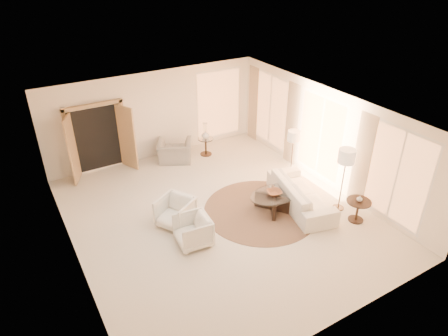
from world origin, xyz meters
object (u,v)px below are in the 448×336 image
end_table (358,207)px  side_vase (206,135)px  armchair_right (193,230)px  floor_lamp_far (346,159)px  coffee_table (274,200)px  side_table (206,145)px  bowl (274,193)px  end_vase (360,199)px  armchair_left (175,211)px  floor_lamp_near (294,138)px  sofa (301,194)px  accent_chair (175,148)px

end_table → side_vase: (-1.54, 5.14, 0.32)m
armchair_right → floor_lamp_far: 4.15m
armchair_right → coffee_table: armchair_right is taller
coffee_table → side_table: 3.72m
side_table → bowl: side_table is taller
end_vase → floor_lamp_far: bearing=90.0°
armchair_right → end_vase: armchair_right is taller
armchair_left → end_table: size_ratio=1.34×
bowl → floor_lamp_far: bearing=-27.9°
coffee_table → floor_lamp_near: 2.16m
floor_lamp_near → side_vase: floor_lamp_near is taller
sofa → accent_chair: accent_chair is taller
bowl → coffee_table: bearing=0.0°
floor_lamp_far → side_vase: floor_lamp_far is taller
side_table → bowl: size_ratio=1.55×
armchair_left → bowl: bearing=42.6°
coffee_table → side_vase: side_vase is taller
sofa → coffee_table: size_ratio=1.77×
armchair_right → end_table: (3.94, -1.30, 0.01)m
sofa → floor_lamp_near: bearing=-16.3°
side_table → accent_chair: bearing=174.5°
accent_chair → floor_lamp_far: bearing=146.8°
floor_lamp_near → bowl: floor_lamp_near is taller
floor_lamp_near → floor_lamp_far: 2.02m
accent_chair → end_table: 5.86m
bowl → end_vase: 2.10m
armchair_left → end_vase: (3.99, -2.16, 0.24)m
armchair_right → floor_lamp_near: 4.25m
sofa → side_table: size_ratio=4.11×
sofa → armchair_right: size_ratio=3.09×
armchair_right → side_vase: 4.55m
end_table → side_table: size_ratio=1.04×
sofa → floor_lamp_far: 1.51m
side_vase → end_table: bearing=-73.3°
bowl → end_vase: end_vase is taller
end_table → armchair_right: bearing=161.8°
armchair_left → accent_chair: accent_chair is taller
sofa → accent_chair: (-1.83, 3.99, 0.11)m
floor_lamp_far → bowl: size_ratio=4.58×
sofa → side_table: bearing=24.5°
side_table → end_vase: size_ratio=3.84×
armchair_left → coffee_table: 2.56m
armchair_left → side_vase: bearing=109.9°
floor_lamp_near → side_vase: size_ratio=5.26×
armchair_right → end_vase: bearing=77.6°
floor_lamp_near → end_vase: size_ratio=9.58×
coffee_table → bowl: (0.00, 0.00, 0.23)m
armchair_right → side_table: 4.54m
sofa → side_vase: side_vase is taller
coffee_table → end_vase: (1.54, -1.42, 0.34)m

